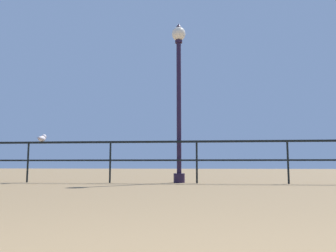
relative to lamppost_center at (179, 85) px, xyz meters
name	(u,v)px	position (x,y,z in m)	size (l,w,h in m)	color
pier_railing	(197,151)	(0.42, -0.21, -1.64)	(20.58, 0.05, 0.99)	black
lamppost_center	(179,85)	(0.00, 0.00, 0.00)	(0.34, 0.34, 3.95)	#22162D
seagull_on_rail	(42,138)	(-3.35, -0.19, -1.30)	(0.15, 0.39, 0.19)	silver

